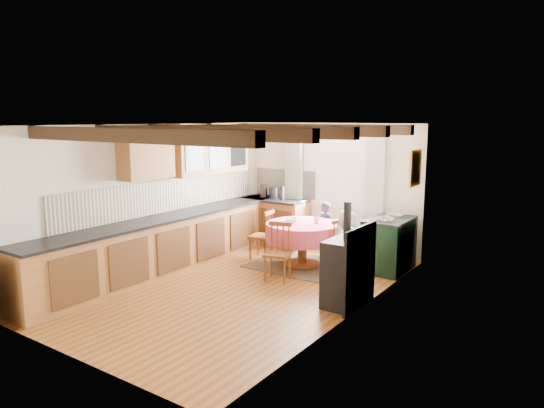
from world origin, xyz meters
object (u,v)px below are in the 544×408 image
Objects in this scene: dining_table at (302,245)px; child_far at (326,230)px; chair_left at (261,234)px; aga_range at (389,244)px; chair_near at (277,252)px; chair_right at (347,247)px; child_right at (346,243)px; cup at (317,220)px; cast_iron_stove at (346,254)px.

child_far reaches higher than dining_table.
chair_left is 2.23m from aga_range.
chair_right is at bearing 33.07° from chair_near.
cup is (-0.66, 0.20, 0.26)m from child_right.
chair_left is 0.62× the size of cast_iron_stove.
chair_left is 1.10m from cup.
child_right is at bearing -16.85° from cup.
chair_left is 0.99× the size of chair_right.
child_far is 1.11m from child_right.
chair_near is at bearing -129.35° from aga_range.
child_far is (-1.24, 0.11, 0.06)m from aga_range.
cast_iron_stove reaches higher than cup.
child_far is at bearing 59.35° from chair_right.
chair_right is 0.83× the size of child_right.
cast_iron_stove is 12.76× the size of cup.
cast_iron_stove reaches higher than chair_near.
child_right reaches higher than dining_table.
aga_range is (0.48, 0.60, -0.00)m from chair_right.
dining_table is 1.88m from cast_iron_stove.
child_right is at bearing -3.54° from dining_table.
aga_range reaches higher than cup.
cup is at bearing 118.57° from child_far.
aga_range is 1.24m from child_far.
chair_near is 1.16m from chair_right.
cast_iron_stove is at bearing -141.81° from child_right.
chair_near is at bearing -84.96° from dining_table.
cup is (1.03, 0.17, 0.36)m from chair_left.
cast_iron_stove is 1.32× the size of child_right.
chair_right is 0.88× the size of child_far.
chair_near reaches higher than chair_right.
cast_iron_stove is (0.11, -1.82, 0.26)m from aga_range.
dining_table is at bearing 101.24° from child_far.
chair_right is (0.82, 0.02, 0.07)m from dining_table.
child_far is (-0.02, 1.59, 0.06)m from chair_near.
aga_range reaches higher than dining_table.
chair_left is at bearing 120.24° from chair_near.
chair_right is 1.04m from child_far.
chair_left is at bearing 101.01° from child_right.
cast_iron_stove is (1.41, -1.20, 0.33)m from dining_table.
child_far is at bearing 125.00° from cast_iron_stove.
dining_table is at bearing 82.12° from chair_left.
cast_iron_stove is 1.82m from cup.
child_far is (-1.35, 1.92, -0.20)m from cast_iron_stove.
aga_range is at bearing -169.03° from child_far.
dining_table is 1.40× the size of chair_left.
dining_table is 0.88m from chair_near.
chair_right reaches higher than chair_left.
child_right is 0.73m from cup.
chair_left is 0.91× the size of aga_range.
child_right is at bearing 29.81° from chair_near.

